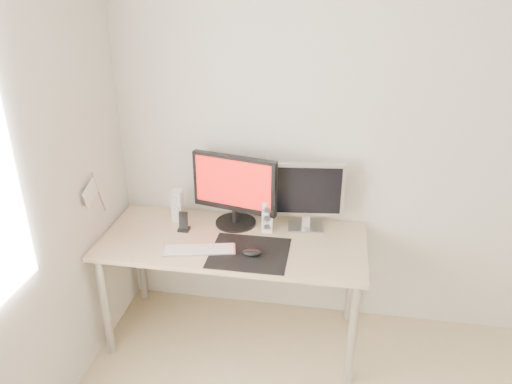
{
  "coord_description": "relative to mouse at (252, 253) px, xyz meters",
  "views": [
    {
      "loc": [
        -0.36,
        -1.18,
        2.25
      ],
      "look_at": [
        -0.8,
        1.48,
        1.01
      ],
      "focal_mm": 35.0,
      "sensor_mm": 36.0,
      "label": 1
    }
  ],
  "objects": [
    {
      "name": "keyboard",
      "position": [
        -0.31,
        0.01,
        -0.02
      ],
      "size": [
        0.44,
        0.21,
        0.02
      ],
      "color": "#B4B4B6",
      "rests_on": "desk"
    },
    {
      "name": "second_monitor",
      "position": [
        0.28,
        0.39,
        0.22
      ],
      "size": [
        0.45,
        0.18,
        0.43
      ],
      "color": "#B4B4B7",
      "rests_on": "desk"
    },
    {
      "name": "mouse",
      "position": [
        0.0,
        0.0,
        0.0
      ],
      "size": [
        0.11,
        0.07,
        0.04
      ],
      "primitive_type": "ellipsoid",
      "color": "black",
      "rests_on": "mousepad"
    },
    {
      "name": "phone_dock",
      "position": [
        -0.47,
        0.23,
        0.02
      ],
      "size": [
        0.07,
        0.06,
        0.13
      ],
      "color": "black",
      "rests_on": "desk"
    },
    {
      "name": "desk",
      "position": [
        -0.15,
        0.17,
        -0.1
      ],
      "size": [
        1.6,
        0.7,
        0.73
      ],
      "color": "#D1B587",
      "rests_on": "ground"
    },
    {
      "name": "pennant",
      "position": [
        -0.94,
        0.03,
        0.29
      ],
      "size": [
        0.01,
        0.23,
        0.29
      ],
      "color": "#A57F54",
      "rests_on": "wall_left"
    },
    {
      "name": "speaker_right",
      "position": [
        0.05,
        0.32,
        0.08
      ],
      "size": [
        0.07,
        0.08,
        0.21
      ],
      "color": "white",
      "rests_on": "desk"
    },
    {
      "name": "wall_back",
      "position": [
        0.78,
        0.54,
        0.5
      ],
      "size": [
        3.5,
        0.0,
        3.5
      ],
      "primitive_type": "plane",
      "rotation": [
        1.57,
        0.0,
        0.0
      ],
      "color": "silver",
      "rests_on": "ground"
    },
    {
      "name": "main_monitor",
      "position": [
        -0.17,
        0.36,
        0.23
      ],
      "size": [
        0.55,
        0.31,
        0.47
      ],
      "color": "black",
      "rests_on": "desk"
    },
    {
      "name": "mousepad",
      "position": [
        -0.02,
        0.03,
        -0.02
      ],
      "size": [
        0.45,
        0.4,
        0.0
      ],
      "primitive_type": "cube",
      "color": "black",
      "rests_on": "desk"
    },
    {
      "name": "speaker_left",
      "position": [
        -0.55,
        0.36,
        0.08
      ],
      "size": [
        0.07,
        0.08,
        0.21
      ],
      "color": "silver",
      "rests_on": "desk"
    }
  ]
}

